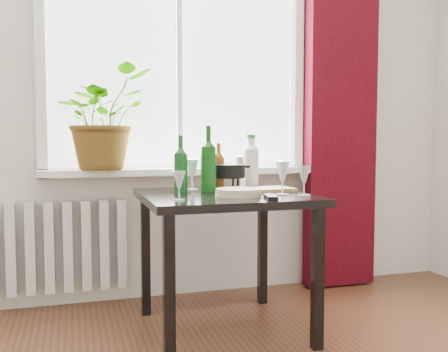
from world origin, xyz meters
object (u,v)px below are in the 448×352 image
object	(u,v)px
table	(224,211)
cutting_board	(264,189)
wineglass_back_center	(242,171)
fondue_pot	(229,177)
potted_plant	(102,118)
wineglass_far_right	(304,180)
cleaning_bottle	(251,161)
plate_stack	(238,192)
tv_remote	(271,197)
wine_bottle_left	(181,164)
wineglass_front_left	(179,186)
bottle_amber	(219,166)
wineglass_front_right	(282,178)
wine_bottle_right	(208,158)
radiator	(59,247)
wineglass_back_left	(192,174)

from	to	relation	value
table	cutting_board	world-z (taller)	cutting_board
table	wineglass_back_center	bearing A→B (deg)	55.94
table	fondue_pot	size ratio (longest dim) A/B	3.97
potted_plant	wineglass_far_right	distance (m)	1.29
cleaning_bottle	cutting_board	world-z (taller)	cleaning_bottle
plate_stack	tv_remote	distance (m)	0.19
wine_bottle_left	table	bearing A→B (deg)	-27.19
wine_bottle_left	wineglass_front_left	world-z (taller)	wine_bottle_left
bottle_amber	wineglass_front_right	xyz separation A→B (m)	(0.23, -0.39, -0.05)
wine_bottle_right	cutting_board	distance (m)	0.36
wineglass_back_center	fondue_pot	distance (m)	0.18
wine_bottle_right	tv_remote	size ratio (longest dim) A/B	2.29
wineglass_back_center	tv_remote	distance (m)	0.61
potted_plant	wineglass_front_left	xyz separation A→B (m)	(0.29, -0.82, -0.35)
table	fondue_pot	bearing A→B (deg)	64.40
radiator	cleaning_bottle	distance (m)	1.27
wine_bottle_right	plate_stack	world-z (taller)	wine_bottle_right
potted_plant	wineglass_far_right	bearing A→B (deg)	-41.06
table	wineglass_back_center	distance (m)	0.41
wine_bottle_right	wineglass_back_center	bearing A→B (deg)	37.24
wineglass_back_left	fondue_pot	xyz separation A→B (m)	(0.20, -0.06, -0.02)
cleaning_bottle	wineglass_back_left	size ratio (longest dim) A/B	1.81
cleaning_bottle	wineglass_front_right	distance (m)	0.40
wine_bottle_left	wineglass_back_center	size ratio (longest dim) A/B	1.61
wineglass_back_left	cutting_board	bearing A→B (deg)	-24.16
plate_stack	cutting_board	xyz separation A→B (m)	(0.23, 0.21, -0.01)
wine_bottle_right	wineglass_far_right	xyz separation A→B (m)	(0.41, -0.34, -0.11)
potted_plant	wineglass_far_right	world-z (taller)	potted_plant
wineglass_front_left	wine_bottle_right	bearing A→B (deg)	55.73
fondue_pot	cutting_board	xyz separation A→B (m)	(0.18, -0.10, -0.06)
wineglass_front_right	wineglass_back_left	distance (m)	0.55
radiator	wineglass_far_right	size ratio (longest dim) A/B	5.13
wine_bottle_right	wineglass_far_right	world-z (taller)	wine_bottle_right
wineglass_front_right	cutting_board	distance (m)	0.24
wineglass_back_left	radiator	bearing A→B (deg)	151.59
wine_bottle_left	wineglass_far_right	bearing A→B (deg)	-31.41
wineglass_front_left	cutting_board	world-z (taller)	wineglass_front_left
plate_stack	fondue_pot	size ratio (longest dim) A/B	1.09
table	wine_bottle_left	distance (m)	0.34
table	tv_remote	xyz separation A→B (m)	(0.15, -0.30, 0.10)
table	wine_bottle_right	distance (m)	0.30
wine_bottle_left	cutting_board	xyz separation A→B (m)	(0.46, -0.04, -0.15)
wineglass_back_center	tv_remote	size ratio (longest dim) A/B	1.20
wineglass_front_right	plate_stack	bearing A→B (deg)	176.84
wineglass_back_center	cleaning_bottle	bearing A→B (deg)	-60.08
radiator	wineglass_back_center	world-z (taller)	wineglass_back_center
wineglass_far_right	potted_plant	bearing A→B (deg)	138.94
wine_bottle_right	wineglass_back_center	distance (m)	0.34
wine_bottle_right	wine_bottle_left	bearing A→B (deg)	179.06
bottle_amber	wineglass_front_right	distance (m)	0.45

